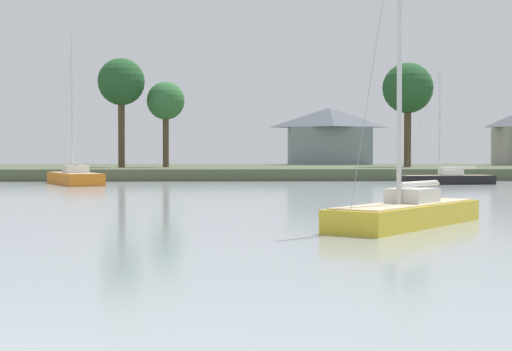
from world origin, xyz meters
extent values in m
cube|color=#4C563D|center=(0.00, 92.23, 0.54)|extent=(195.97, 58.24, 1.08)
cube|color=gold|center=(9.43, 17.80, 0.10)|extent=(6.28, 7.13, 1.18)
cube|color=#CCB78E|center=(9.43, 17.80, 0.71)|extent=(5.82, 6.63, 0.04)
cube|color=silver|center=(9.67, 18.09, 0.96)|extent=(2.00, 2.07, 0.46)
cylinder|color=silver|center=(9.05, 17.32, 5.61)|extent=(0.15, 0.15, 9.76)
cylinder|color=silver|center=(10.01, 18.51, 1.29)|extent=(2.02, 2.46, 0.12)
cylinder|color=silver|center=(10.01, 18.51, 1.34)|extent=(1.84, 2.23, 0.14)
cylinder|color=#999999|center=(8.08, 16.13, 5.58)|extent=(1.95, 2.40, 9.71)
cube|color=orange|center=(-7.98, 55.84, 0.14)|extent=(6.08, 9.89, 1.55)
cube|color=#CCB78E|center=(-7.98, 55.84, 0.93)|extent=(5.57, 9.24, 0.04)
cube|color=silver|center=(-7.80, 55.39, 1.24)|extent=(2.39, 2.60, 0.57)
cylinder|color=silver|center=(-8.26, 56.55, 6.54)|extent=(0.19, 0.19, 11.18)
cylinder|color=silver|center=(-7.55, 54.77, 1.63)|extent=(1.58, 3.61, 0.15)
cylinder|color=silver|center=(-7.55, 54.77, 1.68)|extent=(1.42, 3.25, 0.14)
cylinder|color=#999999|center=(-8.98, 58.32, 6.52)|extent=(1.45, 3.57, 11.14)
cube|color=black|center=(21.81, 54.29, 0.11)|extent=(7.79, 2.81, 1.19)
cube|color=#CCB78E|center=(21.81, 54.29, 0.72)|extent=(7.31, 2.53, 0.04)
cube|color=silver|center=(22.19, 54.34, 0.97)|extent=(1.81, 1.41, 0.46)
cylinder|color=silver|center=(21.21, 54.22, 4.96)|extent=(0.15, 0.15, 8.44)
cylinder|color=silver|center=(22.72, 54.40, 1.30)|extent=(3.04, 0.49, 0.12)
cylinder|color=silver|center=(22.72, 54.40, 1.35)|extent=(2.74, 0.47, 0.14)
cylinder|color=#999999|center=(19.70, 54.03, 4.94)|extent=(3.04, 0.39, 8.40)
cylinder|color=brown|center=(25.07, 79.77, 4.91)|extent=(0.81, 0.81, 7.67)
sphere|color=#235128|center=(25.07, 79.77, 10.03)|extent=(5.72, 5.72, 5.72)
cylinder|color=brown|center=(-6.88, 77.46, 5.14)|extent=(0.72, 0.72, 8.13)
sphere|color=#235128|center=(-6.88, 77.46, 10.35)|extent=(5.07, 5.07, 5.07)
cylinder|color=brown|center=(-2.16, 78.46, 4.27)|extent=(0.67, 0.67, 6.37)
sphere|color=#336B38|center=(-2.16, 78.46, 8.39)|extent=(4.16, 4.16, 4.16)
cube|color=gray|center=(19.88, 105.23, 3.81)|extent=(11.58, 6.66, 5.46)
pyramid|color=#565B66|center=(19.88, 105.23, 7.97)|extent=(12.51, 7.19, 2.86)
camera|label=1|loc=(3.39, -6.14, 2.19)|focal=53.77mm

